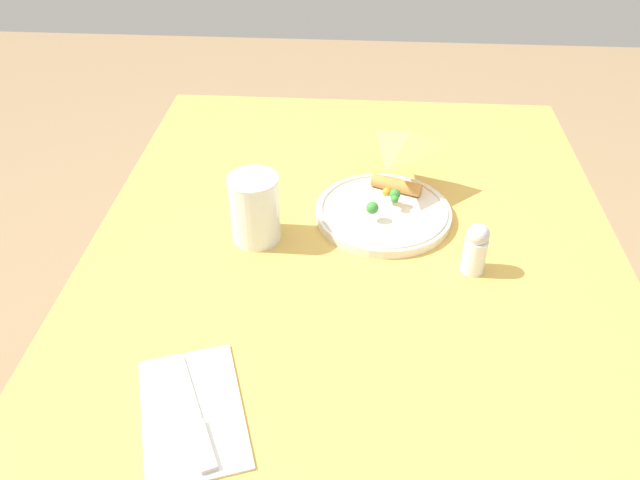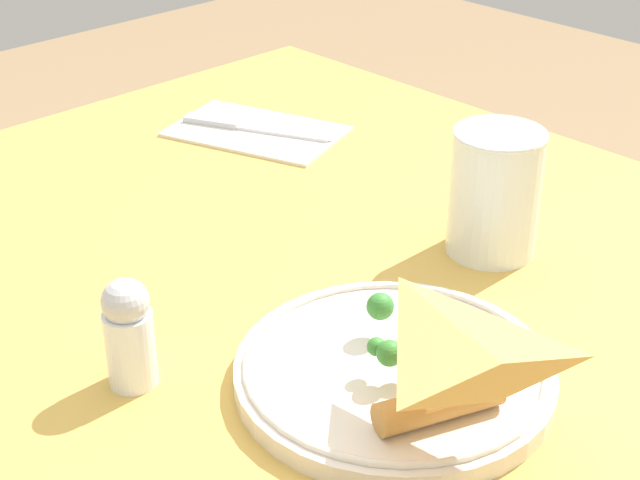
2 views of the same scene
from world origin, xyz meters
TOP-DOWN VIEW (x-y plane):
  - dining_table at (0.00, 0.00)m, footprint 1.13×0.89m
  - plate_pizza at (0.09, -0.05)m, footprint 0.24×0.24m
  - milk_glass at (0.02, 0.17)m, footprint 0.08×0.08m
  - napkin_folded at (-0.35, 0.19)m, footprint 0.23×0.18m
  - butter_knife at (-0.36, 0.19)m, footprint 0.18×0.10m
  - salt_shaker at (-0.05, -0.19)m, footprint 0.04×0.04m

SIDE VIEW (x-z plane):
  - dining_table at x=0.00m, z-range 0.27..1.01m
  - napkin_folded at x=-0.35m, z-range 0.74..0.74m
  - butter_knife at x=-0.36m, z-range 0.74..0.75m
  - plate_pizza at x=0.09m, z-range 0.72..0.78m
  - salt_shaker at x=-0.05m, z-range 0.74..0.83m
  - milk_glass at x=0.02m, z-range 0.73..0.85m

